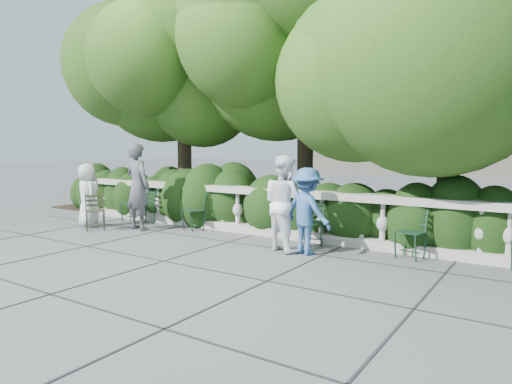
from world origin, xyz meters
The scene contains 14 objects.
ground centered at (0.00, 0.00, 0.00)m, with size 90.00×90.00×0.00m, color #4C4E53.
balustrade centered at (0.00, 1.80, 0.49)m, with size 12.00×0.44×1.00m.
shrub_hedge centered at (0.00, 3.00, 0.00)m, with size 15.00×2.60×1.70m, color black, non-canonical shape.
tree_canopy centered at (0.69, 3.19, 3.96)m, with size 15.04×6.52×6.78m.
chair_a centered at (-3.48, 1.19, 0.00)m, with size 0.44×0.48×0.84m, color black, non-canonical shape.
chair_b centered at (-3.99, 1.29, 0.00)m, with size 0.44×0.48×0.84m, color black, non-canonical shape.
chair_c centered at (-1.97, 1.24, 0.00)m, with size 0.44×0.48×0.84m, color black, non-canonical shape.
chair_d centered at (2.79, 1.27, 0.00)m, with size 0.44×0.48×0.84m, color black, non-canonical shape.
chair_e centered at (1.04, 1.32, 0.00)m, with size 0.44×0.48×0.84m, color black, non-canonical shape.
chair_weathered centered at (-3.60, 0.06, 0.00)m, with size 0.44×0.48×0.84m, color black, non-canonical shape.
person_businessman centered at (-4.26, 0.36, 0.74)m, with size 0.72×0.47×1.48m, color silver.
person_woman_grey centered at (-3.00, 0.75, 0.98)m, with size 0.71×0.47×1.95m, color #46474C.
person_casual_man centered at (0.74, 0.79, 0.86)m, with size 0.84×0.65×1.72m, color white.
person_older_blue centered at (1.22, 0.76, 0.75)m, with size 0.98×0.56×1.51m, color #2E558A.
Camera 1 is at (4.79, -6.26, 1.89)m, focal length 32.00 mm.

